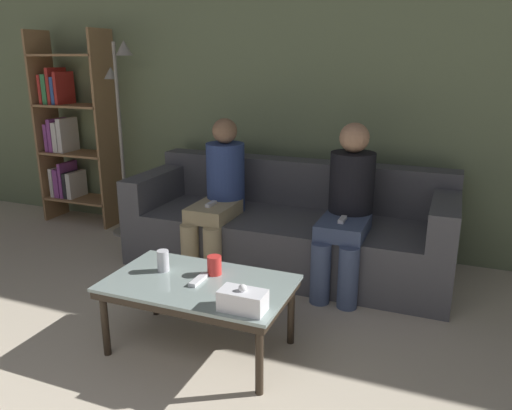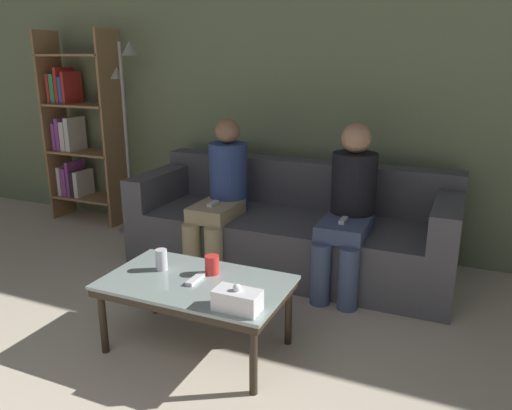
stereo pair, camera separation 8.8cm
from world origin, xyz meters
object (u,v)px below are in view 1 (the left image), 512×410
coffee_table (199,289)px  game_remote (199,280)px  couch (289,229)px  bookshelf (70,134)px  seated_person_mid_left (348,204)px  cup_near_left (163,261)px  cup_near_right (214,265)px  standing_lamp (122,120)px  tissue_box (243,300)px  seated_person_left_end (219,192)px

coffee_table → game_remote: size_ratio=6.53×
couch → bookshelf: bearing=172.8°
coffee_table → seated_person_mid_left: bearing=63.0°
cup_near_left → bookshelf: size_ratio=0.07×
couch → cup_near_left: bearing=-104.6°
cup_near_right → bookshelf: bearing=146.8°
bookshelf → seated_person_mid_left: bookshelf is taller
coffee_table → standing_lamp: (-1.49, 1.44, 0.67)m
couch → coffee_table: couch is taller
seated_person_mid_left → coffee_table: bearing=-117.0°
bookshelf → standing_lamp: size_ratio=1.06×
couch → standing_lamp: bearing=174.8°
couch → bookshelf: 2.36m
coffee_table → tissue_box: (0.34, -0.20, 0.09)m
bookshelf → standing_lamp: bearing=-11.3°
couch → standing_lamp: (-1.57, 0.14, 0.74)m
cup_near_right → tissue_box: size_ratio=0.47×
game_remote → seated_person_left_end: bearing=110.3°
standing_lamp → seated_person_mid_left: size_ratio=1.49×
cup_near_right → cup_near_left: bearing=-167.0°
tissue_box → standing_lamp: standing_lamp is taller
coffee_table → game_remote: bearing=91.2°
cup_near_left → bookshelf: bearing=141.9°
game_remote → couch: bearing=86.6°
bookshelf → cup_near_right: bearing=-33.2°
cup_near_right → game_remote: 0.13m
coffee_table → standing_lamp: 2.18m
cup_near_right → standing_lamp: size_ratio=0.06×
cup_near_left → seated_person_mid_left: (0.80, 1.04, 0.13)m
cup_near_left → standing_lamp: (-1.25, 1.39, 0.56)m
cup_near_left → standing_lamp: standing_lamp is taller
couch → tissue_box: 1.52m
couch → seated_person_mid_left: (0.48, -0.21, 0.30)m
cup_near_right → game_remote: bearing=-107.0°
tissue_box → standing_lamp: size_ratio=0.13×
seated_person_left_end → seated_person_mid_left: bearing=0.4°
coffee_table → bookshelf: size_ratio=0.55×
game_remote → seated_person_left_end: size_ratio=0.13×
coffee_table → tissue_box: size_ratio=4.45×
cup_near_left → tissue_box: size_ratio=0.54×
tissue_box → couch: bearing=100.0°
coffee_table → seated_person_left_end: size_ratio=0.88×
cup_near_right → standing_lamp: 2.10m
seated_person_mid_left → seated_person_left_end: bearing=-179.6°
bookshelf → seated_person_left_end: size_ratio=1.60×
game_remote → standing_lamp: bearing=136.0°
cup_near_left → cup_near_right: bearing=13.0°
seated_person_left_end → bookshelf: bearing=164.5°
bookshelf → standing_lamp: 0.74m
game_remote → coffee_table: bearing=-88.8°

